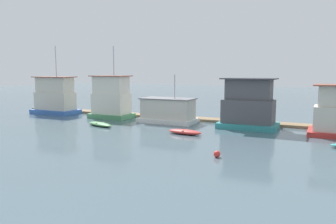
{
  "coord_description": "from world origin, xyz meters",
  "views": [
    {
      "loc": [
        16.22,
        -34.75,
        6.08
      ],
      "look_at": [
        0.0,
        -1.0,
        1.4
      ],
      "focal_mm": 35.0,
      "sensor_mm": 36.0,
      "label": 1
    }
  ],
  "objects_px": {
    "houseboat_white": "(168,111)",
    "buoy_red": "(217,154)",
    "houseboat_teal": "(248,106)",
    "dinghy_red": "(185,132)",
    "houseboat_green": "(111,98)",
    "mooring_post_centre": "(188,113)",
    "dinghy_green": "(100,124)",
    "houseboat_blue": "(55,97)"
  },
  "relations": [
    {
      "from": "houseboat_green",
      "to": "buoy_red",
      "type": "height_order",
      "value": "houseboat_green"
    },
    {
      "from": "houseboat_green",
      "to": "houseboat_teal",
      "type": "distance_m",
      "value": 17.8
    },
    {
      "from": "mooring_post_centre",
      "to": "houseboat_white",
      "type": "bearing_deg",
      "value": -132.36
    },
    {
      "from": "houseboat_green",
      "to": "buoy_red",
      "type": "distance_m",
      "value": 22.75
    },
    {
      "from": "houseboat_white",
      "to": "dinghy_green",
      "type": "bearing_deg",
      "value": -135.54
    },
    {
      "from": "houseboat_teal",
      "to": "dinghy_green",
      "type": "bearing_deg",
      "value": -159.06
    },
    {
      "from": "houseboat_teal",
      "to": "mooring_post_centre",
      "type": "height_order",
      "value": "houseboat_teal"
    },
    {
      "from": "houseboat_green",
      "to": "dinghy_red",
      "type": "relative_size",
      "value": 2.61
    },
    {
      "from": "houseboat_blue",
      "to": "mooring_post_centre",
      "type": "distance_m",
      "value": 19.94
    },
    {
      "from": "houseboat_green",
      "to": "houseboat_white",
      "type": "bearing_deg",
      "value": -1.79
    },
    {
      "from": "mooring_post_centre",
      "to": "buoy_red",
      "type": "xyz_separation_m",
      "value": [
        8.3,
        -14.84,
        -0.82
      ]
    },
    {
      "from": "houseboat_green",
      "to": "houseboat_blue",
      "type": "bearing_deg",
      "value": -179.91
    },
    {
      "from": "dinghy_green",
      "to": "buoy_red",
      "type": "relative_size",
      "value": 8.57
    },
    {
      "from": "houseboat_white",
      "to": "dinghy_red",
      "type": "relative_size",
      "value": 1.88
    },
    {
      "from": "houseboat_teal",
      "to": "dinghy_red",
      "type": "bearing_deg",
      "value": -127.76
    },
    {
      "from": "houseboat_white",
      "to": "buoy_red",
      "type": "relative_size",
      "value": 13.77
    },
    {
      "from": "buoy_red",
      "to": "houseboat_white",
      "type": "bearing_deg",
      "value": 127.95
    },
    {
      "from": "houseboat_green",
      "to": "houseboat_teal",
      "type": "relative_size",
      "value": 1.51
    },
    {
      "from": "houseboat_white",
      "to": "dinghy_red",
      "type": "bearing_deg",
      "value": -51.83
    },
    {
      "from": "houseboat_green",
      "to": "mooring_post_centre",
      "type": "distance_m",
      "value": 10.35
    },
    {
      "from": "dinghy_red",
      "to": "mooring_post_centre",
      "type": "bearing_deg",
      "value": 110.32
    },
    {
      "from": "buoy_red",
      "to": "houseboat_teal",
      "type": "bearing_deg",
      "value": 92.67
    },
    {
      "from": "houseboat_green",
      "to": "houseboat_teal",
      "type": "xyz_separation_m",
      "value": [
        17.8,
        -0.07,
        -0.18
      ]
    },
    {
      "from": "houseboat_white",
      "to": "houseboat_teal",
      "type": "xyz_separation_m",
      "value": [
        9.45,
        0.19,
        0.96
      ]
    },
    {
      "from": "houseboat_blue",
      "to": "houseboat_green",
      "type": "xyz_separation_m",
      "value": [
        9.71,
        0.01,
        0.16
      ]
    },
    {
      "from": "mooring_post_centre",
      "to": "dinghy_green",
      "type": "bearing_deg",
      "value": -134.76
    },
    {
      "from": "houseboat_white",
      "to": "buoy_red",
      "type": "bearing_deg",
      "value": -52.05
    },
    {
      "from": "houseboat_blue",
      "to": "dinghy_red",
      "type": "xyz_separation_m",
      "value": [
        22.75,
        -6.21,
        -2.15
      ]
    },
    {
      "from": "houseboat_blue",
      "to": "houseboat_teal",
      "type": "relative_size",
      "value": 1.57
    },
    {
      "from": "houseboat_blue",
      "to": "buoy_red",
      "type": "relative_size",
      "value": 19.89
    },
    {
      "from": "houseboat_blue",
      "to": "houseboat_teal",
      "type": "bearing_deg",
      "value": -0.12
    },
    {
      "from": "houseboat_blue",
      "to": "houseboat_green",
      "type": "height_order",
      "value": "houseboat_blue"
    },
    {
      "from": "mooring_post_centre",
      "to": "buoy_red",
      "type": "bearing_deg",
      "value": -60.78
    },
    {
      "from": "dinghy_green",
      "to": "dinghy_red",
      "type": "bearing_deg",
      "value": -1.88
    },
    {
      "from": "dinghy_red",
      "to": "houseboat_white",
      "type": "bearing_deg",
      "value": 128.17
    },
    {
      "from": "dinghy_green",
      "to": "dinghy_red",
      "type": "height_order",
      "value": "dinghy_red"
    },
    {
      "from": "houseboat_teal",
      "to": "houseboat_blue",
      "type": "bearing_deg",
      "value": 179.88
    },
    {
      "from": "houseboat_white",
      "to": "mooring_post_centre",
      "type": "height_order",
      "value": "houseboat_white"
    },
    {
      "from": "houseboat_teal",
      "to": "buoy_red",
      "type": "bearing_deg",
      "value": -87.33
    },
    {
      "from": "houseboat_white",
      "to": "buoy_red",
      "type": "xyz_separation_m",
      "value": [
        10.06,
        -12.9,
        -1.15
      ]
    },
    {
      "from": "houseboat_green",
      "to": "dinghy_red",
      "type": "height_order",
      "value": "houseboat_green"
    },
    {
      "from": "buoy_red",
      "to": "dinghy_green",
      "type": "bearing_deg",
      "value": 155.24
    }
  ]
}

